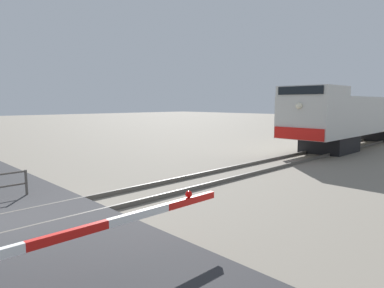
{
  "coord_description": "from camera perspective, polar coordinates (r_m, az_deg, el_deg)",
  "views": [
    {
      "loc": [
        8.89,
        -1.88,
        3.05
      ],
      "look_at": [
        0.92,
        5.86,
        1.68
      ],
      "focal_mm": 31.3,
      "sensor_mm": 36.0,
      "label": 1
    }
  ],
  "objects": [
    {
      "name": "locomotive",
      "position": [
        26.77,
        26.47,
        4.24
      ],
      "size": [
        3.04,
        17.87,
        3.98
      ],
      "color": "black",
      "rests_on": "ground_plane"
    }
  ]
}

